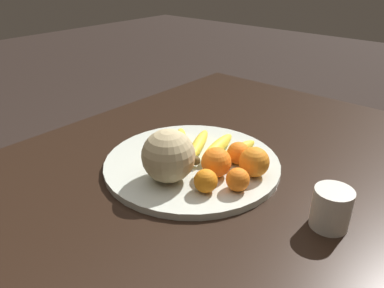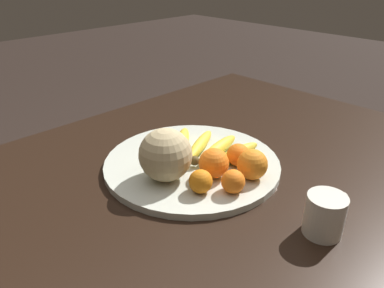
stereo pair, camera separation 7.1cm
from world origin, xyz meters
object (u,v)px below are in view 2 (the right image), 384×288
Objects in this scene: orange_front_left at (214,163)px; banana_bunch at (208,147)px; orange_mid_center at (201,181)px; orange_front_right at (252,164)px; kitchen_table at (192,198)px; fruit_bowl at (192,163)px; orange_back_right at (233,181)px; orange_back_left at (238,155)px; ceramic_mug at (326,214)px; melon at (166,155)px.

banana_bunch is at bearing 49.19° from orange_front_left.
orange_front_right is at bearing -18.97° from orange_mid_center.
kitchen_table is 0.18m from orange_mid_center.
banana_bunch is at bearing 37.72° from orange_mid_center.
orange_front_left is at bearing -89.42° from kitchen_table.
kitchen_table is 3.35× the size of fruit_bowl.
fruit_bowl is 6.20× the size of orange_front_right.
orange_front_right is at bearing -67.10° from kitchen_table.
orange_front_left is 1.34× the size of orange_back_right.
kitchen_table is 0.18m from orange_back_left.
orange_front_right is at bearing -75.08° from fruit_bowl.
ceramic_mug is (0.04, -0.21, -0.00)m from orange_back_right.
fruit_bowl is 3.60× the size of melon.
banana_bunch is 2.13× the size of ceramic_mug.
fruit_bowl is 0.18m from orange_back_right.
orange_back_left is at bearing -105.88° from banana_bunch.
orange_front_left is at bearing 131.07° from orange_front_right.
orange_front_right reaches higher than ceramic_mug.
fruit_bowl is at bearing 90.44° from ceramic_mug.
ceramic_mug is at bearing -79.32° from orange_back_right.
orange_back_right is at bearing -103.89° from orange_front_left.
orange_back_right is 0.49× the size of ceramic_mug.
orange_front_right is 1.26× the size of orange_back_left.
banana_bunch is 4.37× the size of orange_back_right.
orange_mid_center is at bearing -173.62° from orange_back_left.
orange_mid_center is at bearing -125.18° from kitchen_table.
ceramic_mug is (-0.04, -0.22, -0.01)m from orange_front_right.
orange_front_left is at bearing -149.61° from banana_bunch.
orange_front_right is 0.22m from ceramic_mug.
orange_front_left is at bearing 76.11° from orange_back_right.
fruit_bowl is 0.07m from banana_bunch.
melon is 0.11m from orange_mid_center.
orange_back_left reaches higher than orange_back_right.
ceramic_mug is at bearing -117.89° from banana_bunch.
melon reaches higher than banana_bunch.
kitchen_table is 0.16m from orange_front_left.
kitchen_table is at bearing 173.21° from banana_bunch.
orange_mid_center and orange_back_right have the same top height.
orange_mid_center is at bearing -161.21° from orange_front_left.
melon is 0.17m from orange_back_right.
kitchen_table is 0.21m from orange_front_right.
orange_front_left reaches higher than fruit_bowl.
ceramic_mug is (0.00, -0.38, 0.03)m from fruit_bowl.
orange_front_right is at bearing -43.77° from melon.
orange_back_right is at bearing -102.01° from fruit_bowl.
orange_back_right is at bearing -65.01° from melon.
orange_back_right is (-0.11, -0.07, -0.00)m from orange_back_left.
orange_front_left and orange_front_right have the same top height.
fruit_bowl is at bearing 160.88° from banana_bunch.
melon is 1.72× the size of orange_front_right.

